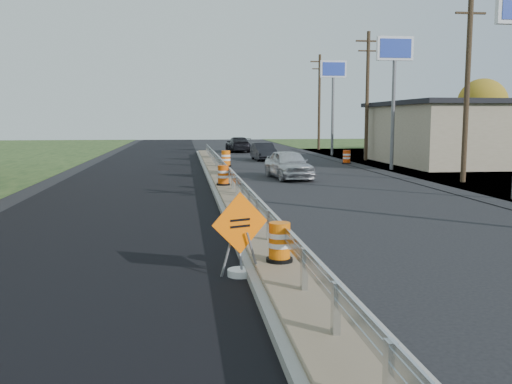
{
  "coord_description": "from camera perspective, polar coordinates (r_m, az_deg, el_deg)",
  "views": [
    {
      "loc": [
        -1.96,
        -17.07,
        3.05
      ],
      "look_at": [
        -0.04,
        -1.91,
        1.1
      ],
      "focal_mm": 40.0,
      "sensor_mm": 36.0,
      "label": 1
    }
  ],
  "objects": [
    {
      "name": "barrel_median_far",
      "position": [
        34.36,
        -3.03,
        3.33
      ],
      "size": [
        0.65,
        0.65,
        0.96
      ],
      "color": "black",
      "rests_on": "median"
    },
    {
      "name": "car_dark_far",
      "position": [
        53.8,
        -1.81,
        4.77
      ],
      "size": [
        2.18,
        4.93,
        1.41
      ],
      "primitive_type": "imported",
      "rotation": [
        0.0,
        0.0,
        3.19
      ],
      "color": "black",
      "rests_on": "ground"
    },
    {
      "name": "utility_pole_north",
      "position": [
        57.69,
        6.35,
        9.11
      ],
      "size": [
        1.9,
        0.26,
        9.4
      ],
      "color": "#473523",
      "rests_on": "ground"
    },
    {
      "name": "car_dark_mid",
      "position": [
        42.79,
        0.75,
        4.08
      ],
      "size": [
        1.58,
        4.07,
        1.32
      ],
      "primitive_type": "imported",
      "rotation": [
        0.0,
        0.0,
        0.05
      ],
      "color": "black",
      "rests_on": "ground"
    },
    {
      "name": "utility_pole_nmid",
      "position": [
        43.26,
        11.06,
        9.64
      ],
      "size": [
        1.9,
        0.26,
        9.4
      ],
      "color": "#473523",
      "rests_on": "ground"
    },
    {
      "name": "ground",
      "position": [
        17.45,
        -0.67,
        -2.8
      ],
      "size": [
        140.0,
        140.0,
        0.0
      ],
      "primitive_type": "plane",
      "color": "black",
      "rests_on": "ground"
    },
    {
      "name": "car_silver",
      "position": [
        29.49,
        3.28,
        2.78
      ],
      "size": [
        2.21,
        4.53,
        1.49
      ],
      "primitive_type": "imported",
      "rotation": [
        0.0,
        0.0,
        0.1
      ],
      "color": "silver",
      "rests_on": "ground"
    },
    {
      "name": "barrel_median_mid",
      "position": [
        24.6,
        -3.3,
        1.64
      ],
      "size": [
        0.58,
        0.58,
        0.86
      ],
      "color": "black",
      "rests_on": "median"
    },
    {
      "name": "barrel_median_near",
      "position": [
        11.4,
        2.36,
        -5.1
      ],
      "size": [
        0.54,
        0.54,
        0.79
      ],
      "color": "black",
      "rests_on": "median"
    },
    {
      "name": "median",
      "position": [
        25.31,
        -2.74,
        0.6
      ],
      "size": [
        1.6,
        55.0,
        0.23
      ],
      "color": "gray",
      "rests_on": "ground"
    },
    {
      "name": "milled_overlay",
      "position": [
        27.35,
        -12.31,
        0.72
      ],
      "size": [
        7.2,
        120.0,
        0.01
      ],
      "primitive_type": "cube",
      "color": "black",
      "rests_on": "ground"
    },
    {
      "name": "tree_far_yellow",
      "position": [
        58.24,
        21.7,
        8.23
      ],
      "size": [
        4.62,
        4.62,
        6.86
      ],
      "color": "#473523",
      "rests_on": "ground"
    },
    {
      "name": "pylon_sign_north",
      "position": [
        48.81,
        7.73,
        11.24
      ],
      "size": [
        2.2,
        0.3,
        7.9
      ],
      "color": "slate",
      "rests_on": "ground"
    },
    {
      "name": "caution_sign",
      "position": [
        11.16,
        -1.59,
        -6.34
      ],
      "size": [
        1.13,
        0.5,
        1.67
      ],
      "rotation": [
        0.0,
        0.0,
        0.39
      ],
      "color": "white",
      "rests_on": "ground"
    },
    {
      "name": "guardrail",
      "position": [
        26.24,
        -2.92,
        2.19
      ],
      "size": [
        0.1,
        46.15,
        0.72
      ],
      "color": "silver",
      "rests_on": "median"
    },
    {
      "name": "utility_pole_smid",
      "position": [
        29.4,
        20.39,
        10.5
      ],
      "size": [
        1.9,
        0.26,
        9.4
      ],
      "color": "#473523",
      "rests_on": "ground"
    },
    {
      "name": "pylon_sign_mid",
      "position": [
        35.5,
        13.69,
        12.61
      ],
      "size": [
        2.2,
        0.3,
        7.9
      ],
      "color": "slate",
      "rests_on": "ground"
    },
    {
      "name": "barrel_shoulder_mid",
      "position": [
        39.88,
        9.05,
        3.45
      ],
      "size": [
        0.64,
        0.64,
        0.94
      ],
      "color": "black",
      "rests_on": "ground"
    }
  ]
}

